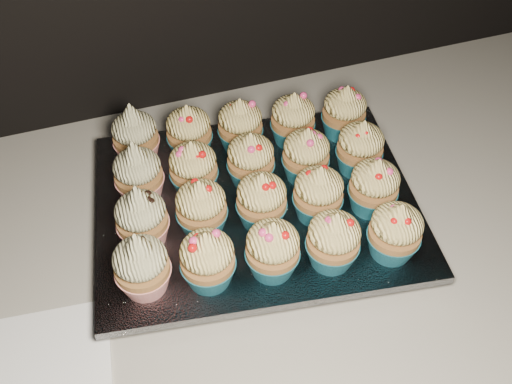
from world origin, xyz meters
TOP-DOWN VIEW (x-y plane):
  - worktop at (0.00, 1.70)m, footprint 2.44×0.64m
  - napkin at (-0.25, 1.59)m, footprint 0.16×0.16m
  - baking_tray at (0.04, 1.72)m, footprint 0.42×0.34m
  - foil_lining at (0.04, 1.72)m, footprint 0.45×0.38m
  - cupcake_0 at (-0.12, 1.64)m, footprint 0.06×0.06m
  - cupcake_1 at (-0.05, 1.62)m, footprint 0.06×0.06m
  - cupcake_2 at (0.02, 1.61)m, footprint 0.06×0.06m
  - cupcake_3 at (0.09, 1.60)m, footprint 0.06×0.06m
  - cupcake_4 at (0.16, 1.59)m, footprint 0.06×0.06m
  - cupcake_5 at (-0.11, 1.70)m, footprint 0.06×0.06m
  - cupcake_6 at (-0.04, 1.70)m, footprint 0.06×0.06m
  - cupcake_7 at (0.03, 1.69)m, footprint 0.06×0.06m
  - cupcake_8 at (0.10, 1.67)m, footprint 0.06×0.06m
  - cupcake_9 at (0.17, 1.66)m, footprint 0.06×0.06m
  - cupcake_10 at (-0.10, 1.78)m, footprint 0.06×0.06m
  - cupcake_11 at (-0.03, 1.77)m, footprint 0.06×0.06m
  - cupcake_12 at (0.04, 1.76)m, footprint 0.06×0.06m
  - cupcake_13 at (0.12, 1.74)m, footprint 0.06×0.06m
  - cupcake_14 at (0.19, 1.73)m, footprint 0.06×0.06m
  - cupcake_15 at (-0.09, 1.85)m, footprint 0.06×0.06m
  - cupcake_16 at (-0.02, 1.84)m, footprint 0.06×0.06m
  - cupcake_17 at (0.05, 1.83)m, footprint 0.06×0.06m
  - cupcake_18 at (0.13, 1.82)m, footprint 0.06×0.06m
  - cupcake_19 at (0.20, 1.81)m, footprint 0.06×0.06m

SIDE VIEW (x-z plane):
  - worktop at x=0.00m, z-range 0.86..0.90m
  - napkin at x=-0.25m, z-range 0.90..0.90m
  - baking_tray at x=0.04m, z-range 0.90..0.92m
  - foil_lining at x=0.04m, z-range 0.92..0.93m
  - cupcake_1 at x=-0.05m, z-range 0.93..1.01m
  - cupcake_2 at x=0.02m, z-range 0.93..1.01m
  - cupcake_3 at x=0.09m, z-range 0.93..1.01m
  - cupcake_4 at x=0.16m, z-range 0.93..1.01m
  - cupcake_6 at x=-0.04m, z-range 0.93..1.01m
  - cupcake_7 at x=0.03m, z-range 0.93..1.01m
  - cupcake_8 at x=0.10m, z-range 0.93..1.01m
  - cupcake_9 at x=0.17m, z-range 0.93..1.01m
  - cupcake_11 at x=-0.03m, z-range 0.93..1.01m
  - cupcake_12 at x=0.04m, z-range 0.93..1.01m
  - cupcake_13 at x=0.12m, z-range 0.93..1.01m
  - cupcake_14 at x=0.19m, z-range 0.93..1.01m
  - cupcake_16 at x=-0.02m, z-range 0.93..1.01m
  - cupcake_17 at x=0.05m, z-range 0.93..1.01m
  - cupcake_18 at x=0.13m, z-range 0.93..1.01m
  - cupcake_19 at x=0.20m, z-range 0.93..1.01m
  - cupcake_0 at x=-0.12m, z-range 0.93..1.02m
  - cupcake_5 at x=-0.11m, z-range 0.93..1.02m
  - cupcake_10 at x=-0.10m, z-range 0.93..1.02m
  - cupcake_15 at x=-0.09m, z-range 0.93..1.02m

